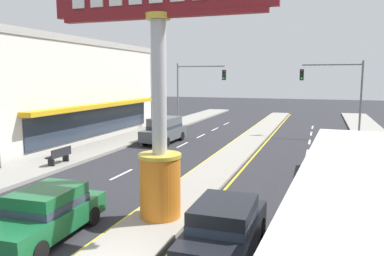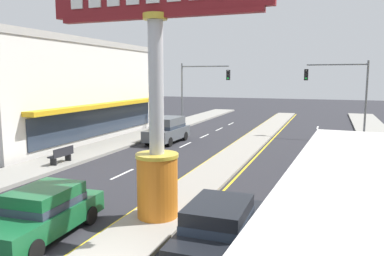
{
  "view_description": "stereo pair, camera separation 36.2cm",
  "coord_description": "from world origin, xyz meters",
  "px_view_note": "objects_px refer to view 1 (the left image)",
  "views": [
    {
      "loc": [
        5.08,
        -7.01,
        4.91
      ],
      "look_at": [
        -0.45,
        8.9,
        2.6
      ],
      "focal_mm": 34.88,
      "sensor_mm": 36.0,
      "label": 1
    },
    {
      "loc": [
        5.42,
        -6.89,
        4.91
      ],
      "look_at": [
        -0.45,
        8.9,
        2.6
      ],
      "focal_mm": 34.88,
      "sensor_mm": 36.0,
      "label": 2
    }
  ],
  "objects_px": {
    "storefront_left": "(56,90)",
    "sedan_near_left_lane": "(225,227)",
    "suv_far_left_oncoming": "(338,152)",
    "bus_near_right_lane": "(370,251)",
    "traffic_light_left_side": "(195,84)",
    "district_sign": "(159,103)",
    "sedan_mid_left_lane": "(46,213)",
    "traffic_light_right_side": "(338,85)",
    "street_bench": "(59,155)",
    "suv_far_right_lane": "(164,130)"
  },
  "relations": [
    {
      "from": "storefront_left",
      "to": "sedan_near_left_lane",
      "type": "distance_m",
      "value": 23.27
    },
    {
      "from": "suv_far_left_oncoming",
      "to": "bus_near_right_lane",
      "type": "bearing_deg",
      "value": -90.0
    },
    {
      "from": "storefront_left",
      "to": "traffic_light_left_side",
      "type": "distance_m",
      "value": 12.45
    },
    {
      "from": "district_sign",
      "to": "sedan_mid_left_lane",
      "type": "relative_size",
      "value": 1.88
    },
    {
      "from": "traffic_light_right_side",
      "to": "sedan_mid_left_lane",
      "type": "relative_size",
      "value": 1.41
    },
    {
      "from": "suv_far_left_oncoming",
      "to": "street_bench",
      "type": "distance_m",
      "value": 14.97
    },
    {
      "from": "storefront_left",
      "to": "sedan_mid_left_lane",
      "type": "relative_size",
      "value": 4.36
    },
    {
      "from": "bus_near_right_lane",
      "to": "suv_far_left_oncoming",
      "type": "height_order",
      "value": "bus_near_right_lane"
    },
    {
      "from": "suv_far_right_lane",
      "to": "storefront_left",
      "type": "bearing_deg",
      "value": -173.77
    },
    {
      "from": "suv_far_right_lane",
      "to": "street_bench",
      "type": "distance_m",
      "value": 9.27
    },
    {
      "from": "district_sign",
      "to": "traffic_light_right_side",
      "type": "relative_size",
      "value": 1.33
    },
    {
      "from": "traffic_light_left_side",
      "to": "sedan_near_left_lane",
      "type": "height_order",
      "value": "traffic_light_left_side"
    },
    {
      "from": "traffic_light_right_side",
      "to": "suv_far_right_lane",
      "type": "relative_size",
      "value": 1.34
    },
    {
      "from": "storefront_left",
      "to": "suv_far_left_oncoming",
      "type": "bearing_deg",
      "value": -10.57
    },
    {
      "from": "district_sign",
      "to": "traffic_light_right_side",
      "type": "bearing_deg",
      "value": 73.53
    },
    {
      "from": "sedan_mid_left_lane",
      "to": "sedan_near_left_lane",
      "type": "bearing_deg",
      "value": 8.2
    },
    {
      "from": "street_bench",
      "to": "traffic_light_left_side",
      "type": "bearing_deg",
      "value": 82.95
    },
    {
      "from": "sedan_near_left_lane",
      "to": "street_bench",
      "type": "xyz_separation_m",
      "value": [
        -11.1,
        6.93,
        -0.14
      ]
    },
    {
      "from": "district_sign",
      "to": "suv_far_left_oncoming",
      "type": "xyz_separation_m",
      "value": [
        6.01,
        9.34,
        -3.08
      ]
    },
    {
      "from": "traffic_light_left_side",
      "to": "street_bench",
      "type": "distance_m",
      "value": 17.48
    },
    {
      "from": "bus_near_right_lane",
      "to": "sedan_near_left_lane",
      "type": "relative_size",
      "value": 2.62
    },
    {
      "from": "sedan_near_left_lane",
      "to": "sedan_mid_left_lane",
      "type": "distance_m",
      "value": 5.47
    },
    {
      "from": "traffic_light_left_side",
      "to": "suv_far_left_oncoming",
      "type": "height_order",
      "value": "traffic_light_left_side"
    },
    {
      "from": "street_bench",
      "to": "bus_near_right_lane",
      "type": "bearing_deg",
      "value": -33.78
    },
    {
      "from": "traffic_light_right_side",
      "to": "sedan_mid_left_lane",
      "type": "height_order",
      "value": "traffic_light_right_side"
    },
    {
      "from": "traffic_light_left_side",
      "to": "suv_far_left_oncoming",
      "type": "relative_size",
      "value": 1.34
    },
    {
      "from": "bus_near_right_lane",
      "to": "district_sign",
      "type": "bearing_deg",
      "value": 143.95
    },
    {
      "from": "bus_near_right_lane",
      "to": "sedan_mid_left_lane",
      "type": "xyz_separation_m",
      "value": [
        -8.72,
        1.91,
        -1.08
      ]
    },
    {
      "from": "suv_far_right_lane",
      "to": "bus_near_right_lane",
      "type": "bearing_deg",
      "value": -57.12
    },
    {
      "from": "sedan_near_left_lane",
      "to": "suv_far_left_oncoming",
      "type": "height_order",
      "value": "suv_far_left_oncoming"
    },
    {
      "from": "traffic_light_left_side",
      "to": "traffic_light_right_side",
      "type": "height_order",
      "value": "same"
    },
    {
      "from": "traffic_light_right_side",
      "to": "suv_far_right_lane",
      "type": "xyz_separation_m",
      "value": [
        -12.3,
        -7.07,
        -3.26
      ]
    },
    {
      "from": "traffic_light_left_side",
      "to": "traffic_light_right_side",
      "type": "xyz_separation_m",
      "value": [
        12.58,
        -0.96,
        0.0
      ]
    },
    {
      "from": "sedan_mid_left_lane",
      "to": "street_bench",
      "type": "relative_size",
      "value": 2.74
    },
    {
      "from": "storefront_left",
      "to": "traffic_light_left_side",
      "type": "relative_size",
      "value": 3.09
    },
    {
      "from": "storefront_left",
      "to": "traffic_light_right_side",
      "type": "bearing_deg",
      "value": 20.78
    },
    {
      "from": "suv_far_right_lane",
      "to": "sedan_mid_left_lane",
      "type": "bearing_deg",
      "value": -78.81
    },
    {
      "from": "traffic_light_left_side",
      "to": "suv_far_left_oncoming",
      "type": "distance_m",
      "value": 18.12
    },
    {
      "from": "sedan_mid_left_lane",
      "to": "suv_far_left_oncoming",
      "type": "relative_size",
      "value": 0.95
    },
    {
      "from": "storefront_left",
      "to": "bus_near_right_lane",
      "type": "bearing_deg",
      "value": -40.12
    },
    {
      "from": "bus_near_right_lane",
      "to": "suv_far_left_oncoming",
      "type": "distance_m",
      "value": 13.74
    },
    {
      "from": "sedan_mid_left_lane",
      "to": "suv_far_left_oncoming",
      "type": "bearing_deg",
      "value": 53.53
    },
    {
      "from": "district_sign",
      "to": "sedan_mid_left_lane",
      "type": "distance_m",
      "value": 4.91
    },
    {
      "from": "traffic_light_right_side",
      "to": "suv_far_right_lane",
      "type": "height_order",
      "value": "traffic_light_right_side"
    },
    {
      "from": "traffic_light_left_side",
      "to": "traffic_light_right_side",
      "type": "relative_size",
      "value": 1.0
    },
    {
      "from": "traffic_light_left_side",
      "to": "street_bench",
      "type": "relative_size",
      "value": 3.87
    },
    {
      "from": "suv_far_left_oncoming",
      "to": "district_sign",
      "type": "bearing_deg",
      "value": -122.76
    },
    {
      "from": "district_sign",
      "to": "traffic_light_left_side",
      "type": "bearing_deg",
      "value": 105.8
    },
    {
      "from": "sedan_near_left_lane",
      "to": "suv_far_left_oncoming",
      "type": "relative_size",
      "value": 0.93
    },
    {
      "from": "storefront_left",
      "to": "suv_far_right_lane",
      "type": "distance_m",
      "value": 9.38
    }
  ]
}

